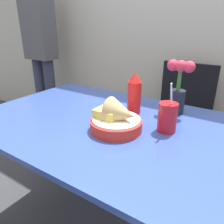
% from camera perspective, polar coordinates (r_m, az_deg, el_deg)
% --- Properties ---
extents(wall_window, '(7.00, 0.06, 2.60)m').
position_cam_1_polar(wall_window, '(1.92, 18.64, 25.35)').
color(wall_window, '#B7B2A3').
rests_on(wall_window, ground_plane).
extents(dining_table, '(1.27, 0.85, 0.73)m').
position_cam_1_polar(dining_table, '(1.08, -1.60, -6.58)').
color(dining_table, '#334C9E').
rests_on(dining_table, ground_plane).
extents(chair_far_window, '(0.40, 0.40, 0.89)m').
position_cam_1_polar(chair_far_window, '(1.74, 17.66, -0.34)').
color(chair_far_window, black).
rests_on(chair_far_window, ground_plane).
extents(food_basket, '(0.22, 0.22, 0.15)m').
position_cam_1_polar(food_basket, '(0.93, 1.47, -1.97)').
color(food_basket, red).
rests_on(food_basket, dining_table).
extents(ketchup_bottle, '(0.07, 0.07, 0.21)m').
position_cam_1_polar(ketchup_bottle, '(1.10, 5.85, 4.75)').
color(ketchup_bottle, red).
rests_on(ketchup_bottle, dining_table).
extents(drink_cup, '(0.08, 0.08, 0.22)m').
position_cam_1_polar(drink_cup, '(0.95, 14.25, -1.57)').
color(drink_cup, red).
rests_on(drink_cup, dining_table).
extents(flower_vase, '(0.13, 0.08, 0.27)m').
position_cam_1_polar(flower_vase, '(1.14, 16.97, 6.29)').
color(flower_vase, black).
rests_on(flower_vase, dining_table).
extents(person_standing, '(0.32, 0.19, 1.69)m').
position_cam_1_polar(person_standing, '(2.40, -18.29, 16.82)').
color(person_standing, '#2D3347').
rests_on(person_standing, ground_plane).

